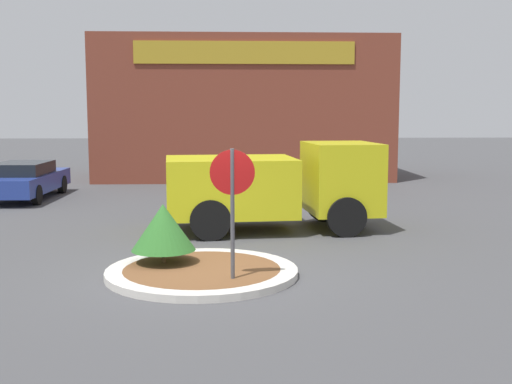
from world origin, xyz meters
name	(u,v)px	position (x,y,z in m)	size (l,w,h in m)	color
ground_plane	(202,276)	(0.00, 0.00, 0.00)	(120.00, 120.00, 0.00)	#474749
traffic_island	(202,272)	(0.00, 0.00, 0.07)	(3.47, 3.47, 0.13)	beige
stop_sign	(232,191)	(0.55, -0.72, 1.63)	(0.76, 0.07, 2.34)	#4C4C51
island_shrub	(163,227)	(-0.73, 0.49, 0.81)	(1.20, 1.20, 1.11)	brown
utility_truck	(274,184)	(1.63, 4.42, 1.16)	(5.37, 2.80, 2.18)	gold
storefront_building	(243,109)	(1.19, 17.79, 3.05)	(12.66, 6.07, 6.10)	brown
parked_sedan_blue	(25,180)	(-6.39, 10.55, 0.66)	(1.91, 4.79, 1.26)	navy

